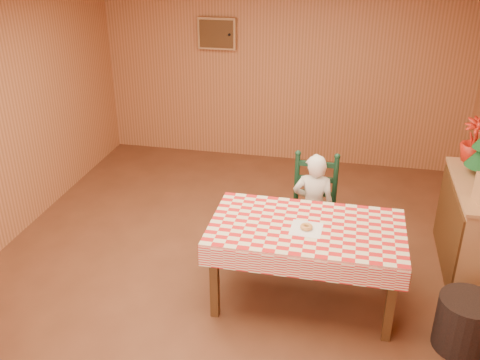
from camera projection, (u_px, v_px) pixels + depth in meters
name	position (u px, v px, depth m)	size (l,w,h in m)	color
ground	(236.00, 277.00, 5.15)	(6.00, 6.00, 0.00)	brown
cabin_walls	(247.00, 77.00, 4.83)	(5.10, 6.05, 2.65)	#B16A40
dining_table	(306.00, 234.00, 4.55)	(1.66, 0.96, 0.77)	#4D2D14
ladder_chair	(313.00, 210.00, 5.33)	(0.44, 0.40, 1.08)	black
seated_child	(313.00, 207.00, 5.25)	(0.41, 0.27, 1.12)	silver
napkin	(306.00, 229.00, 4.47)	(0.26, 0.26, 0.00)	white
donut	(306.00, 227.00, 4.46)	(0.11, 0.11, 0.04)	#CE904A
shelf_unit	(475.00, 229.00, 5.07)	(0.54, 1.24, 0.93)	#B37F50
flower_arrangement	(474.00, 140.00, 5.26)	(0.25, 0.25, 0.45)	#B31D10
storage_bin	(465.00, 324.00, 4.22)	(0.46, 0.46, 0.46)	black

